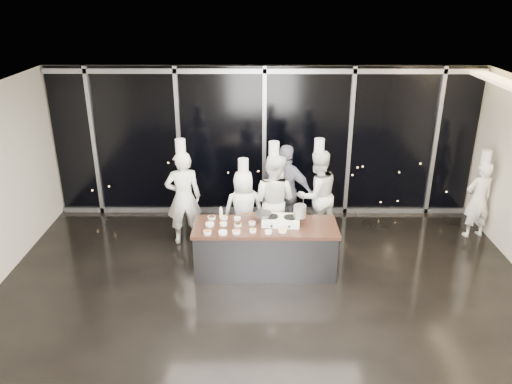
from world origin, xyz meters
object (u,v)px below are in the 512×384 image
at_px(demo_counter, 265,249).
at_px(chef_left, 244,209).
at_px(frying_pan, 263,214).
at_px(chef_far_left, 184,197).
at_px(guest, 286,192).
at_px(stove, 281,220).
at_px(chef_right, 317,195).
at_px(chef_side, 478,199).
at_px(stock_pot, 300,211).
at_px(chef_center, 273,200).

bearing_deg(demo_counter, chef_left, 113.17).
relative_size(frying_pan, chef_far_left, 0.24).
bearing_deg(chef_left, demo_counter, 104.00).
relative_size(chef_left, guest, 0.94).
distance_m(stove, guest, 1.32).
bearing_deg(chef_right, chef_left, -9.34).
relative_size(stove, chef_side, 0.37).
bearing_deg(stock_pot, chef_far_left, 153.60).
height_order(stock_pot, chef_far_left, chef_far_left).
bearing_deg(chef_right, chef_far_left, -20.36).
relative_size(demo_counter, stock_pot, 11.60).
height_order(chef_far_left, chef_right, chef_far_left).
bearing_deg(chef_left, stove, 118.70).
distance_m(stove, chef_center, 0.94).
relative_size(demo_counter, chef_right, 1.20).
xyz_separation_m(frying_pan, chef_side, (4.25, 1.27, -0.25)).
height_order(chef_left, chef_right, chef_right).
relative_size(stove, frying_pan, 1.30).
bearing_deg(chef_center, stove, 119.32).
xyz_separation_m(chef_left, chef_center, (0.56, 0.08, 0.14)).
bearing_deg(guest, stove, 108.26).
bearing_deg(chef_far_left, stock_pot, 140.71).
bearing_deg(stock_pot, chef_side, 20.24).
height_order(demo_counter, frying_pan, frying_pan).
distance_m(demo_counter, chef_center, 1.13).
xyz_separation_m(demo_counter, guest, (0.42, 1.39, 0.50)).
bearing_deg(demo_counter, chef_center, 81.00).
height_order(stove, stock_pot, stock_pot).
xyz_separation_m(stock_pot, chef_side, (3.62, 1.33, -0.34)).
bearing_deg(stock_pot, stove, 177.08).
relative_size(stove, guest, 0.35).
distance_m(chef_center, chef_right, 0.91).
xyz_separation_m(frying_pan, stock_pot, (0.63, -0.06, 0.08)).
bearing_deg(chef_side, guest, -13.63).
relative_size(demo_counter, chef_side, 1.37).
distance_m(stove, chef_right, 1.46).
bearing_deg(stock_pot, chef_left, 138.42).
distance_m(chef_center, guest, 0.46).
bearing_deg(chef_center, chef_far_left, 19.25).
xyz_separation_m(demo_counter, chef_left, (-0.40, 0.93, 0.34)).
xyz_separation_m(stock_pot, chef_far_left, (-2.13, 1.06, -0.20)).
xyz_separation_m(frying_pan, guest, (0.47, 1.27, -0.12)).
bearing_deg(demo_counter, guest, 73.12).
height_order(stove, frying_pan, frying_pan).
bearing_deg(chef_left, chef_far_left, -18.48).
distance_m(chef_left, chef_center, 0.58).
distance_m(demo_counter, chef_side, 4.44).
xyz_separation_m(chef_right, chef_side, (3.18, 0.07, -0.11)).
bearing_deg(chef_side, chef_left, -7.96).
distance_m(demo_counter, chef_far_left, 1.97).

